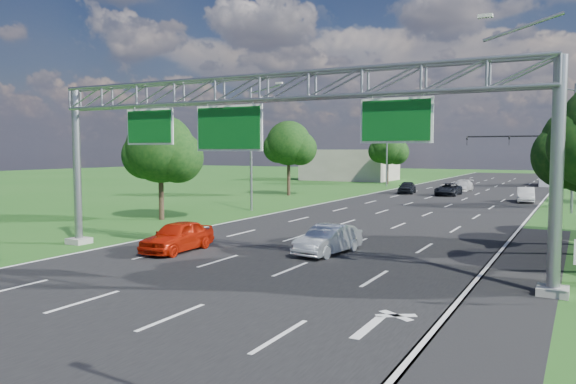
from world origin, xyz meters
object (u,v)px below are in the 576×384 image
Objects in this scene: silver_sedan at (328,240)px; traffic_signal at (540,148)px; sign_gantry at (265,103)px; box_truck at (549,176)px; red_coupe at (177,236)px.

traffic_signal is at bearing 91.10° from silver_sedan.
sign_gantry is 3.10× the size of box_truck.
red_coupe reaches higher than silver_sedan.
traffic_signal reaches higher than red_coupe.
red_coupe is (-12.43, -52.40, -4.43)m from traffic_signal.
red_coupe is at bearing -103.35° from traffic_signal.
silver_sedan is at bearing 67.53° from sign_gantry.
box_truck is at bearing 83.27° from sign_gantry.
sign_gantry is 8.13m from red_coupe.
traffic_signal is 54.03m from red_coupe.
box_truck is at bearing 87.51° from traffic_signal.
sign_gantry is at bearing -104.77° from silver_sedan.
silver_sedan is (1.41, 3.40, -6.20)m from sign_gantry.
silver_sedan is (-5.74, -49.60, -4.48)m from traffic_signal.
box_truck is (0.52, 11.96, -3.79)m from traffic_signal.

